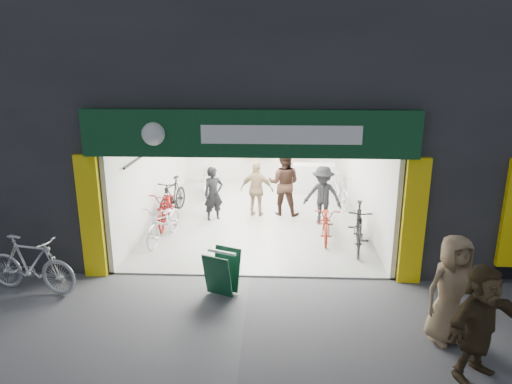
# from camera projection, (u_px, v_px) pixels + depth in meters

# --- Properties ---
(ground) EXTENTS (60.00, 60.00, 0.00)m
(ground) POSITION_uv_depth(u_px,v_px,m) (250.00, 277.00, 9.58)
(ground) COLOR #56565B
(ground) RESTS_ON ground
(building) EXTENTS (17.00, 10.27, 8.00)m
(building) POSITION_uv_depth(u_px,v_px,m) (291.00, 63.00, 13.14)
(building) COLOR #232326
(building) RESTS_ON ground
(bike_left_front) EXTENTS (1.00, 1.97, 0.99)m
(bike_left_front) POSITION_uv_depth(u_px,v_px,m) (164.00, 222.00, 11.40)
(bike_left_front) COLOR silver
(bike_left_front) RESTS_ON ground
(bike_left_midfront) EXTENTS (0.87, 1.91, 1.11)m
(bike_left_midfront) POSITION_uv_depth(u_px,v_px,m) (173.00, 197.00, 13.31)
(bike_left_midfront) COLOR black
(bike_left_midfront) RESTS_ON ground
(bike_left_midback) EXTENTS (0.79, 1.96, 1.01)m
(bike_left_midback) POSITION_uv_depth(u_px,v_px,m) (166.00, 207.00, 12.52)
(bike_left_midback) COLOR maroon
(bike_left_midback) RESTS_ON ground
(bike_left_back) EXTENTS (0.52, 1.79, 1.07)m
(bike_left_back) POSITION_uv_depth(u_px,v_px,m) (207.00, 181.00, 15.19)
(bike_left_back) COLOR #B1B1B6
(bike_left_back) RESTS_ON ground
(bike_right_front) EXTENTS (0.80, 1.93, 1.12)m
(bike_right_front) POSITION_uv_depth(u_px,v_px,m) (359.00, 227.00, 10.85)
(bike_right_front) COLOR black
(bike_right_front) RESTS_ON ground
(bike_right_mid) EXTENTS (0.74, 1.78, 0.91)m
(bike_right_mid) POSITION_uv_depth(u_px,v_px,m) (326.00, 222.00, 11.52)
(bike_right_mid) COLOR maroon
(bike_right_mid) RESTS_ON ground
(bike_right_back) EXTENTS (0.77, 1.75, 1.02)m
(bike_right_back) POSITION_uv_depth(u_px,v_px,m) (340.00, 190.00, 14.20)
(bike_right_back) COLOR silver
(bike_right_back) RESTS_ON ground
(parked_bike) EXTENTS (2.00, 0.91, 1.16)m
(parked_bike) POSITION_uv_depth(u_px,v_px,m) (31.00, 264.00, 8.83)
(parked_bike) COLOR silver
(parked_bike) RESTS_ON ground
(customer_a) EXTENTS (0.68, 0.61, 1.56)m
(customer_a) POSITION_uv_depth(u_px,v_px,m) (214.00, 194.00, 12.76)
(customer_a) COLOR black
(customer_a) RESTS_ON ground
(customer_b) EXTENTS (1.05, 0.89, 1.93)m
(customer_b) POSITION_uv_depth(u_px,v_px,m) (284.00, 183.00, 13.18)
(customer_b) COLOR #311E16
(customer_b) RESTS_ON ground
(customer_c) EXTENTS (1.21, 0.93, 1.64)m
(customer_c) POSITION_uv_depth(u_px,v_px,m) (323.00, 196.00, 12.48)
(customer_c) COLOR black
(customer_c) RESTS_ON ground
(customer_d) EXTENTS (1.01, 0.57, 1.63)m
(customer_d) POSITION_uv_depth(u_px,v_px,m) (257.00, 190.00, 13.08)
(customer_d) COLOR #967E57
(customer_d) RESTS_ON ground
(pedestrian_near) EXTENTS (1.01, 0.80, 1.81)m
(pedestrian_near) POSITION_uv_depth(u_px,v_px,m) (451.00, 290.00, 7.17)
(pedestrian_near) COLOR #8C7251
(pedestrian_near) RESTS_ON ground
(pedestrian_far) EXTENTS (1.62, 1.28, 1.72)m
(pedestrian_far) POSITION_uv_depth(u_px,v_px,m) (479.00, 322.00, 6.35)
(pedestrian_far) COLOR #3C2E1B
(pedestrian_far) RESTS_ON ground
(sandwich_board) EXTENTS (0.74, 0.75, 0.87)m
(sandwich_board) POSITION_uv_depth(u_px,v_px,m) (222.00, 271.00, 8.76)
(sandwich_board) COLOR #0E3B23
(sandwich_board) RESTS_ON ground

